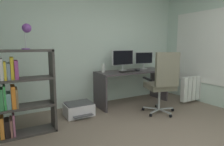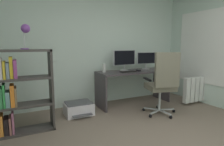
{
  "view_description": "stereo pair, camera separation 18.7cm",
  "coord_description": "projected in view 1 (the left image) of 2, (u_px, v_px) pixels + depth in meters",
  "views": [
    {
      "loc": [
        -1.65,
        -1.31,
        1.29
      ],
      "look_at": [
        0.11,
        1.79,
        0.77
      ],
      "focal_mm": 30.86,
      "sensor_mm": 36.0,
      "label": 1
    },
    {
      "loc": [
        -1.48,
        -1.4,
        1.29
      ],
      "look_at": [
        0.11,
        1.79,
        0.77
      ],
      "focal_mm": 30.86,
      "sensor_mm": 36.0,
      "label": 2
    }
  ],
  "objects": [
    {
      "name": "bookshelf",
      "position": [
        15.0,
        94.0,
        2.67
      ],
      "size": [
        0.83,
        0.29,
        1.23
      ],
      "color": "#3C3635",
      "rests_on": "ground"
    },
    {
      "name": "desk",
      "position": [
        132.0,
        79.0,
        4.23
      ],
      "size": [
        1.6,
        0.6,
        0.73
      ],
      "color": "#433B40",
      "rests_on": "ground"
    },
    {
      "name": "wall_back",
      "position": [
        90.0,
        47.0,
        4.14
      ],
      "size": [
        4.43,
        0.1,
        2.5
      ],
      "primitive_type": "cube",
      "color": "silver",
      "rests_on": "ground"
    },
    {
      "name": "window_pane",
      "position": [
        202.0,
        47.0,
        4.27
      ],
      "size": [
        0.01,
        1.3,
        1.49
      ],
      "primitive_type": "cube",
      "color": "white"
    },
    {
      "name": "monitor_secondary",
      "position": [
        144.0,
        59.0,
        4.47
      ],
      "size": [
        0.46,
        0.18,
        0.39
      ],
      "color": "#B2B5B7",
      "rests_on": "desk"
    },
    {
      "name": "desktop_speaker",
      "position": [
        103.0,
        68.0,
        3.92
      ],
      "size": [
        0.07,
        0.07,
        0.17
      ],
      "primitive_type": "cylinder",
      "color": "silver",
      "rests_on": "desk"
    },
    {
      "name": "monitor_main",
      "position": [
        123.0,
        58.0,
        4.19
      ],
      "size": [
        0.57,
        0.18,
        0.45
      ],
      "color": "#B2B5B7",
      "rests_on": "desk"
    },
    {
      "name": "window_frame",
      "position": [
        201.0,
        47.0,
        4.27
      ],
      "size": [
        0.02,
        1.38,
        1.57
      ],
      "primitive_type": "cube",
      "color": "white"
    },
    {
      "name": "office_chair",
      "position": [
        163.0,
        81.0,
        3.5
      ],
      "size": [
        0.63,
        0.64,
        1.17
      ],
      "color": "#B7BABC",
      "rests_on": "ground"
    },
    {
      "name": "desk_lamp",
      "position": [
        27.0,
        30.0,
        2.64
      ],
      "size": [
        0.14,
        0.12,
        0.35
      ],
      "color": "#7A409A",
      "rests_on": "bookshelf"
    },
    {
      "name": "computer_mouse",
      "position": [
        137.0,
        70.0,
        4.12
      ],
      "size": [
        0.07,
        0.1,
        0.03
      ],
      "primitive_type": "cube",
      "rotation": [
        0.0,
        0.0,
        0.07
      ],
      "color": "black",
      "rests_on": "desk"
    },
    {
      "name": "keyboard",
      "position": [
        127.0,
        71.0,
        4.0
      ],
      "size": [
        0.35,
        0.15,
        0.02
      ],
      "primitive_type": "cube",
      "rotation": [
        0.0,
        0.0,
        0.07
      ],
      "color": "black",
      "rests_on": "desk"
    },
    {
      "name": "printer",
      "position": [
        79.0,
        109.0,
        3.53
      ],
      "size": [
        0.5,
        0.47,
        0.25
      ],
      "color": "silver",
      "rests_on": "ground"
    },
    {
      "name": "radiator",
      "position": [
        196.0,
        88.0,
        4.36
      ],
      "size": [
        0.91,
        0.1,
        0.54
      ],
      "color": "white",
      "rests_on": "ground"
    }
  ]
}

